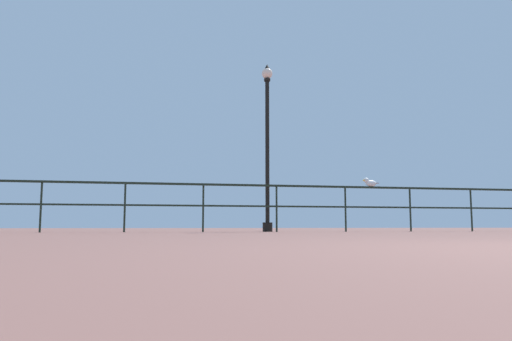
{
  "coord_description": "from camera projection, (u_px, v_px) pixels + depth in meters",
  "views": [
    {
      "loc": [
        -2.95,
        -2.0,
        0.14
      ],
      "look_at": [
        -0.61,
        8.72,
        1.38
      ],
      "focal_mm": 34.55,
      "sensor_mm": 36.0,
      "label": 1
    }
  ],
  "objects": [
    {
      "name": "pier_railing",
      "position": [
        277.0,
        197.0,
        11.6
      ],
      "size": [
        24.24,
        0.05,
        1.11
      ],
      "color": "black",
      "rests_on": "ground_plane"
    },
    {
      "name": "lamppost_center",
      "position": [
        267.0,
        139.0,
        12.03
      ],
      "size": [
        0.27,
        0.27,
        4.14
      ],
      "color": "black",
      "rests_on": "ground_plane"
    },
    {
      "name": "seagull_on_rail",
      "position": [
        370.0,
        183.0,
        12.15
      ],
      "size": [
        0.44,
        0.19,
        0.21
      ],
      "color": "white",
      "rests_on": "pier_railing"
    }
  ]
}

